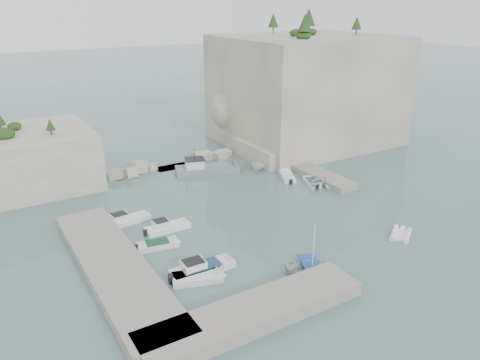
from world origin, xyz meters
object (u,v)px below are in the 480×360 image
motorboat_a (127,223)px  motorboat_e (198,280)px  tender_east_b (312,184)px  work_boat (208,172)px  motorboat_b (168,230)px  motorboat_d (203,271)px  tender_east_a (318,187)px  motorboat_c (158,247)px  inflatable_dinghy (401,236)px  tender_east_c (287,178)px  tender_east_d (263,169)px  rowboat (312,271)px

motorboat_a → motorboat_e: 13.83m
tender_east_b → work_boat: (-9.45, 11.00, 0.00)m
motorboat_b → motorboat_d: (-0.47, -8.90, 0.00)m
motorboat_b → work_boat: size_ratio=0.53×
tender_east_a → tender_east_b: (-0.14, 1.13, 0.00)m
motorboat_c → inflatable_dinghy: size_ratio=1.24×
tender_east_c → tender_east_d: tender_east_d is taller
motorboat_a → motorboat_c: 6.70m
motorboat_d → motorboat_c: bearing=107.3°
motorboat_c → tender_east_c: (21.85, 8.53, 0.00)m
tender_east_c → motorboat_d: bearing=150.8°
motorboat_b → motorboat_d: bearing=-93.2°
tender_east_a → work_boat: 15.46m
tender_east_b → tender_east_c: size_ratio=0.81×
rowboat → motorboat_b: bearing=50.2°
rowboat → work_boat: work_boat is taller
motorboat_e → tender_east_c: size_ratio=0.99×
motorboat_a → inflatable_dinghy: 28.52m
inflatable_dinghy → tender_east_c: bearing=56.6°
motorboat_a → motorboat_d: (2.62, -12.70, 0.00)m
motorboat_a → motorboat_e: (1.60, -13.74, 0.00)m
motorboat_e → rowboat: size_ratio=1.03×
tender_east_a → motorboat_d: bearing=97.5°
motorboat_d → tender_east_b: motorboat_d is taller
motorboat_c → motorboat_a: bearing=106.7°
tender_east_d → work_boat: work_boat is taller
motorboat_d → tender_east_c: (20.09, 14.58, 0.00)m
motorboat_d → tender_east_b: bearing=28.5°
tender_east_b → motorboat_b: bearing=113.8°
motorboat_b → tender_east_b: motorboat_b is taller
motorboat_d → work_boat: 25.27m
tender_east_c → work_boat: size_ratio=0.49×
work_boat → motorboat_a: bearing=-128.6°
inflatable_dinghy → tender_east_c: tender_east_c is taller
motorboat_b → rowboat: motorboat_b is taller
tender_east_a → tender_east_c: size_ratio=0.75×
motorboat_b → work_boat: (11.60, 13.30, 0.00)m
rowboat → motorboat_e: bearing=87.9°
motorboat_d → rowboat: size_ratio=1.39×
inflatable_dinghy → tender_east_c: size_ratio=0.73×
motorboat_e → work_boat: work_boat is taller
motorboat_a → rowboat: motorboat_a is taller
motorboat_b → tender_east_d: size_ratio=1.16×
motorboat_b → motorboat_e: motorboat_b is taller
inflatable_dinghy → tender_east_a: tender_east_a is taller
tender_east_a → tender_east_c: bearing=1.8°
motorboat_e → tender_east_c: (21.10, 15.62, 0.00)m
motorboat_d → tender_east_a: (21.66, 10.08, 0.00)m
motorboat_c → tender_east_d: 25.05m
inflatable_dinghy → motorboat_a: bearing=109.4°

